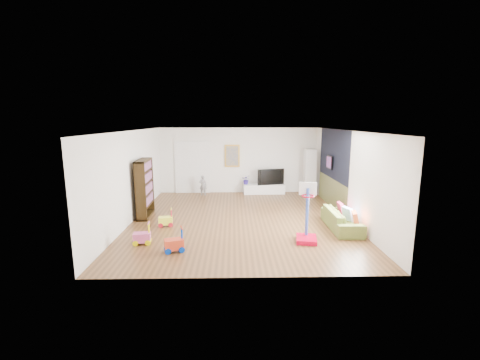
{
  "coord_description": "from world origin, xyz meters",
  "views": [
    {
      "loc": [
        -0.22,
        -9.5,
        3.0
      ],
      "look_at": [
        0.0,
        0.4,
        1.15
      ],
      "focal_mm": 24.0,
      "sensor_mm": 36.0,
      "label": 1
    }
  ],
  "objects_px": {
    "bookshelf": "(145,188)",
    "basketball_hoop": "(307,213)",
    "media_console": "(264,189)",
    "sofa": "(342,219)"
  },
  "relations": [
    {
      "from": "media_console",
      "to": "basketball_hoop",
      "type": "distance_m",
      "value": 5.4
    },
    {
      "from": "sofa",
      "to": "basketball_hoop",
      "type": "relative_size",
      "value": 1.24
    },
    {
      "from": "media_console",
      "to": "basketball_hoop",
      "type": "xyz_separation_m",
      "value": [
        0.55,
        -5.34,
        0.54
      ]
    },
    {
      "from": "media_console",
      "to": "sofa",
      "type": "height_order",
      "value": "sofa"
    },
    {
      "from": "bookshelf",
      "to": "basketball_hoop",
      "type": "xyz_separation_m",
      "value": [
        4.62,
        -2.3,
        -0.16
      ]
    },
    {
      "from": "media_console",
      "to": "bookshelf",
      "type": "height_order",
      "value": "bookshelf"
    },
    {
      "from": "media_console",
      "to": "bookshelf",
      "type": "distance_m",
      "value": 5.13
    },
    {
      "from": "bookshelf",
      "to": "basketball_hoop",
      "type": "distance_m",
      "value": 5.16
    },
    {
      "from": "media_console",
      "to": "basketball_hoop",
      "type": "bearing_deg",
      "value": -86.56
    },
    {
      "from": "basketball_hoop",
      "to": "bookshelf",
      "type": "bearing_deg",
      "value": 164.23
    }
  ]
}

